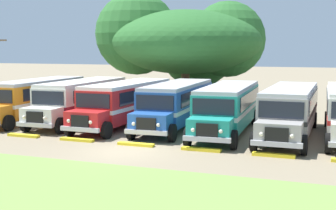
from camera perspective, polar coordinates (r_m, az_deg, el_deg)
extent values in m
plane|color=#84755B|center=(23.28, -5.37, -5.64)|extent=(220.00, 220.00, 0.00)
cube|color=olive|center=(17.71, -14.96, -9.88)|extent=(80.00, 8.23, 0.01)
cube|color=orange|center=(35.05, -15.48, 0.94)|extent=(2.93, 9.31, 2.10)
cube|color=white|center=(35.07, -15.47, 0.67)|extent=(2.96, 9.33, 0.24)
cube|color=black|center=(34.58, -13.47, 1.76)|extent=(0.41, 7.99, 0.80)
cube|color=black|center=(35.96, -16.93, 1.84)|extent=(0.41, 7.99, 0.80)
cube|color=#B2B2B7|center=(34.95, -15.54, 2.83)|extent=(2.84, 9.20, 0.22)
cube|color=white|center=(38.98, -11.75, 1.48)|extent=(0.90, 0.10, 1.30)
cylinder|color=black|center=(30.27, -18.90, -2.10)|extent=(0.33, 1.01, 1.00)
cylinder|color=black|center=(37.10, -11.34, -0.25)|extent=(0.33, 1.01, 1.00)
cylinder|color=black|center=(38.32, -14.47, -0.11)|extent=(0.33, 1.01, 1.00)
cube|color=silver|center=(33.32, -10.22, 0.79)|extent=(2.90, 9.30, 2.10)
cube|color=maroon|center=(33.34, -10.22, 0.50)|extent=(2.93, 9.32, 0.24)
cube|color=black|center=(32.96, -8.05, 1.64)|extent=(0.39, 7.99, 0.80)
cube|color=black|center=(34.15, -11.88, 1.74)|extent=(0.39, 7.99, 0.80)
cube|color=silver|center=(33.22, -10.27, 2.78)|extent=(2.82, 9.20, 0.22)
cube|color=silver|center=(28.87, -15.17, -1.34)|extent=(2.26, 1.50, 1.05)
cube|color=black|center=(28.25, -15.99, -1.49)|extent=(1.10, 0.15, 0.70)
cube|color=#B7B7BC|center=(28.28, -16.01, -2.36)|extent=(2.41, 0.31, 0.24)
cube|color=black|center=(29.30, -14.52, 0.82)|extent=(2.20, 0.16, 0.84)
cube|color=maroon|center=(37.45, -6.89, 1.35)|extent=(0.90, 0.10, 1.30)
sphere|color=#EAE5C6|center=(27.83, -14.85, -1.58)|extent=(0.20, 0.20, 0.20)
sphere|color=#EAE5C6|center=(28.61, -17.21, -1.43)|extent=(0.20, 0.20, 0.20)
cylinder|color=black|center=(28.40, -13.00, -2.48)|extent=(0.32, 1.01, 1.00)
cylinder|color=black|center=(29.69, -16.97, -2.20)|extent=(0.32, 1.01, 1.00)
cylinder|color=black|center=(35.59, -6.20, -0.46)|extent=(0.32, 1.01, 1.00)
cylinder|color=black|center=(36.64, -9.63, -0.31)|extent=(0.32, 1.01, 1.00)
cube|color=red|center=(31.32, -4.88, 0.48)|extent=(2.63, 9.24, 2.10)
cube|color=white|center=(31.34, -4.88, 0.18)|extent=(2.66, 9.26, 0.24)
cube|color=black|center=(31.00, -2.54, 1.36)|extent=(0.16, 8.00, 0.80)
cube|color=black|center=(32.11, -6.69, 1.52)|extent=(0.16, 8.00, 0.80)
cube|color=silver|center=(31.21, -4.90, 2.60)|extent=(2.55, 9.13, 0.22)
cube|color=red|center=(26.78, -9.88, -1.83)|extent=(2.22, 1.43, 1.05)
cube|color=black|center=(26.15, -10.72, -2.00)|extent=(1.10, 0.12, 0.70)
cube|color=#B7B7BC|center=(26.19, -10.75, -2.94)|extent=(2.40, 0.23, 0.24)
cube|color=black|center=(27.21, -9.20, 0.50)|extent=(2.20, 0.09, 0.84)
cube|color=white|center=(35.51, -1.59, 1.10)|extent=(0.90, 0.07, 1.30)
sphere|color=#EAE5C6|center=(25.75, -9.46, -2.11)|extent=(0.20, 0.20, 0.20)
sphere|color=#EAE5C6|center=(26.48, -12.07, -1.92)|extent=(0.20, 0.20, 0.20)
cylinder|color=black|center=(26.35, -7.51, -3.08)|extent=(0.29, 1.00, 1.00)
cylinder|color=black|center=(27.58, -11.89, -2.72)|extent=(0.29, 1.00, 1.00)
cylinder|color=black|center=(33.68, -0.78, -0.84)|extent=(0.29, 1.00, 1.00)
cylinder|color=black|center=(34.64, -4.46, -0.64)|extent=(0.29, 1.00, 1.00)
cube|color=#23519E|center=(30.41, 1.22, 0.31)|extent=(2.98, 9.32, 2.10)
cube|color=silver|center=(30.43, 1.22, 0.00)|extent=(3.01, 9.34, 0.24)
cube|color=black|center=(30.32, 3.69, 1.23)|extent=(0.46, 7.99, 0.80)
cube|color=black|center=(31.02, -0.87, 1.37)|extent=(0.46, 7.99, 0.80)
cube|color=#B2B2B7|center=(30.30, 1.23, 2.49)|extent=(2.90, 9.21, 0.22)
cube|color=#23519E|center=(25.48, -2.12, -2.17)|extent=(2.27, 1.51, 1.05)
cube|color=black|center=(24.79, -2.70, -2.37)|extent=(1.10, 0.16, 0.70)
cube|color=#B7B7BC|center=(24.83, -2.72, -3.37)|extent=(2.41, 0.33, 0.24)
cube|color=black|center=(25.97, -1.64, 0.28)|extent=(2.20, 0.18, 0.84)
cube|color=silver|center=(34.85, 3.35, 0.98)|extent=(0.90, 0.11, 1.30)
sphere|color=#EAE5C6|center=(24.52, -1.20, -2.47)|extent=(0.20, 0.20, 0.20)
sphere|color=#EAE5C6|center=(24.99, -4.24, -2.31)|extent=(0.20, 0.20, 0.20)
cylinder|color=black|center=(25.29, 0.53, -3.44)|extent=(0.33, 1.01, 1.00)
cylinder|color=black|center=(26.08, -4.53, -3.15)|extent=(0.33, 1.01, 1.00)
cylinder|color=black|center=(33.13, 4.67, -0.99)|extent=(0.33, 1.01, 1.00)
cylinder|color=black|center=(33.73, 0.69, -0.83)|extent=(0.33, 1.01, 1.00)
cube|color=teal|center=(28.76, 7.43, -0.12)|extent=(2.99, 9.32, 2.10)
cube|color=white|center=(28.78, 7.43, -0.46)|extent=(3.02, 9.34, 0.24)
cube|color=black|center=(28.81, 10.04, 0.84)|extent=(0.47, 7.99, 0.80)
cube|color=black|center=(29.24, 5.10, 1.01)|extent=(0.47, 7.99, 0.80)
cube|color=#B2B2B7|center=(28.64, 7.47, 2.18)|extent=(2.90, 9.22, 0.22)
cube|color=teal|center=(23.69, 5.17, -2.89)|extent=(2.27, 1.52, 1.05)
cube|color=black|center=(22.97, 4.78, -3.13)|extent=(1.10, 0.16, 0.70)
cube|color=#B7B7BC|center=(23.01, 4.75, -4.20)|extent=(2.41, 0.33, 0.24)
cube|color=black|center=(24.19, 5.54, -0.24)|extent=(2.20, 0.18, 0.84)
cube|color=white|center=(33.30, 8.82, 0.63)|extent=(0.90, 0.11, 1.30)
sphere|color=#EAE5C6|center=(22.79, 6.47, -3.24)|extent=(0.20, 0.20, 0.20)
sphere|color=#EAE5C6|center=(23.09, 3.06, -3.07)|extent=(0.20, 0.20, 0.20)
cylinder|color=black|center=(23.66, 8.06, -4.24)|extent=(0.33, 1.01, 1.00)
cylinder|color=black|center=(24.16, 2.42, -3.94)|extent=(0.33, 1.01, 1.00)
cylinder|color=black|center=(31.67, 10.49, -1.45)|extent=(0.33, 1.01, 1.00)
cylinder|color=black|center=(32.04, 6.23, -1.28)|extent=(0.33, 1.01, 1.00)
cube|color=#9E9993|center=(28.17, 14.75, -0.44)|extent=(2.51, 9.20, 2.10)
cube|color=#282828|center=(28.19, 14.74, -0.78)|extent=(2.54, 9.22, 0.24)
cube|color=black|center=(28.31, 17.40, 0.52)|extent=(0.04, 8.00, 0.80)
cube|color=black|center=(28.56, 12.31, 0.73)|extent=(0.04, 8.00, 0.80)
cube|color=#B2B2B7|center=(28.05, 14.82, 1.91)|extent=(2.43, 9.10, 0.22)
cube|color=#9E9993|center=(23.04, 13.37, -3.33)|extent=(2.20, 1.40, 1.05)
cube|color=black|center=(22.31, 13.14, -3.59)|extent=(1.10, 0.10, 0.70)
cube|color=#B7B7BC|center=(22.35, 13.09, -4.70)|extent=(2.40, 0.20, 0.24)
cube|color=black|center=(23.54, 13.65, -0.60)|extent=(2.20, 0.06, 0.84)
cube|color=#282828|center=(32.75, 15.56, 0.35)|extent=(0.90, 0.06, 1.30)
sphere|color=#EAE5C6|center=(22.19, 14.91, -3.71)|extent=(0.20, 0.20, 0.20)
sphere|color=#EAE5C6|center=(22.36, 11.34, -3.53)|extent=(0.20, 0.20, 0.20)
cylinder|color=black|center=(23.12, 16.33, -4.71)|extent=(0.28, 1.00, 1.00)
cylinder|color=black|center=(23.40, 10.44, -4.41)|extent=(0.28, 1.00, 1.00)
cylinder|color=black|center=(31.19, 17.44, -1.79)|extent=(0.28, 1.00, 1.00)
cylinder|color=black|center=(31.40, 13.07, -1.59)|extent=(0.28, 1.00, 1.00)
cube|color=black|center=(29.08, 18.86, 0.63)|extent=(0.33, 8.00, 0.80)
cylinder|color=black|center=(23.87, 18.96, -4.45)|extent=(0.32, 1.01, 1.00)
cylinder|color=black|center=(31.96, 18.85, -1.64)|extent=(0.32, 1.01, 1.00)
cube|color=yellow|center=(28.13, -17.25, -3.58)|extent=(2.00, 0.36, 0.15)
cube|color=yellow|center=(26.13, -11.07, -4.19)|extent=(2.00, 0.36, 0.15)
cube|color=yellow|center=(24.49, -3.95, -4.82)|extent=(2.00, 0.36, 0.15)
cube|color=yellow|center=(23.27, 4.06, -5.44)|extent=(2.00, 0.36, 0.15)
cube|color=yellow|center=(22.56, 12.78, -6.00)|extent=(2.00, 0.36, 0.15)
cylinder|color=brown|center=(42.07, 2.13, 2.43)|extent=(0.76, 0.76, 3.50)
ellipsoid|color=#286028|center=(41.94, 2.15, 7.71)|extent=(13.58, 13.73, 5.66)
sphere|color=#286028|center=(42.41, 7.28, 7.98)|extent=(6.78, 6.78, 6.78)
sphere|color=#286028|center=(42.27, -3.86, 8.70)|extent=(7.36, 7.36, 7.36)
sphere|color=#286028|center=(45.53, 3.65, 6.87)|extent=(7.46, 7.46, 7.46)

